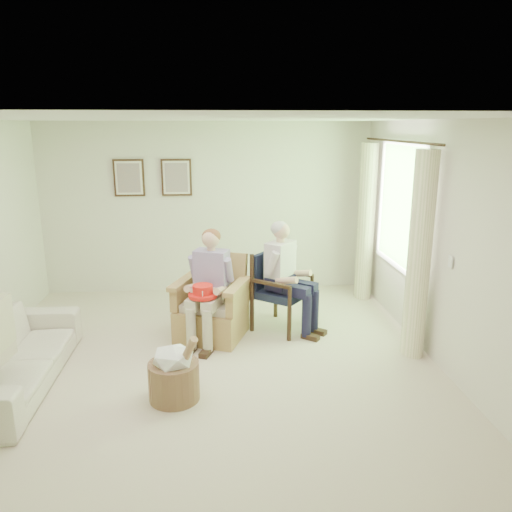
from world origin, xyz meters
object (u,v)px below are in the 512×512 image
at_px(wicker_armchair, 212,311).
at_px(wood_armchair, 281,286).
at_px(sofa, 11,356).
at_px(hatbox, 174,373).
at_px(person_wicker, 211,279).
at_px(red_hat, 203,292).
at_px(person_dark, 283,270).

relative_size(wicker_armchair, wood_armchair, 1.03).
xyz_separation_m(sofa, hatbox, (1.64, -0.42, -0.03)).
distance_m(wood_armchair, person_wicker, 1.01).
bearing_deg(red_hat, person_dark, 22.69).
bearing_deg(person_wicker, hatbox, -84.24).
bearing_deg(sofa, hatbox, -104.40).
height_order(wood_armchair, red_hat, wood_armchair).
bearing_deg(sofa, wood_armchair, -65.91).
bearing_deg(wood_armchair, person_wicker, 151.35).
relative_size(person_wicker, red_hat, 3.98).
xyz_separation_m(person_dark, red_hat, (-0.99, -0.41, -0.12)).
relative_size(wicker_armchair, red_hat, 3.00).
height_order(person_wicker, red_hat, person_wicker).
distance_m(person_dark, hatbox, 2.06).
bearing_deg(wicker_armchair, person_dark, 26.41).
distance_m(sofa, red_hat, 2.07).
relative_size(person_dark, hatbox, 1.93).
distance_m(red_hat, hatbox, 1.24).
xyz_separation_m(wood_armchair, sofa, (-2.89, -1.29, -0.22)).
distance_m(wood_armchair, hatbox, 2.14).
bearing_deg(hatbox, sofa, 165.60).
xyz_separation_m(wood_armchair, red_hat, (-0.99, -0.58, 0.15)).
distance_m(wood_armchair, person_dark, 0.31).
bearing_deg(person_dark, person_wicker, 142.11).
bearing_deg(person_dark, sofa, 149.48).
distance_m(person_wicker, hatbox, 1.46).
height_order(sofa, person_wicker, person_wicker).
xyz_separation_m(sofa, red_hat, (1.90, 0.72, 0.37)).
relative_size(sofa, person_wicker, 1.60).
height_order(red_hat, hatbox, red_hat).
relative_size(wicker_armchair, hatbox, 1.42).
bearing_deg(person_wicker, red_hat, -95.07).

